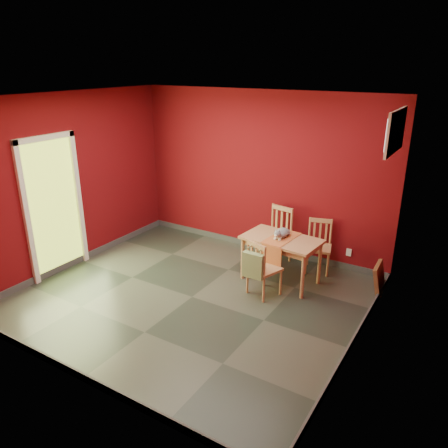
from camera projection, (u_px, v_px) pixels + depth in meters
The scene contains 13 objects.
ground at pixel (192, 297), 6.13m from camera, with size 4.50×4.50×0.00m, color #2D342D.
room_shell at pixel (192, 294), 6.11m from camera, with size 4.50×4.50×4.50m.
doorway at pixel (53, 203), 6.50m from camera, with size 0.06×1.01×2.13m.
window at pixel (395, 131), 5.01m from camera, with size 0.05×0.90×0.50m.
outlet_plate at pixel (349, 252), 6.82m from camera, with size 0.08×0.01×0.12m, color silver.
dining_table at pixel (281, 244), 6.37m from camera, with size 1.16×0.74×0.69m.
table_runner at pixel (278, 244), 6.27m from camera, with size 0.38×0.69×0.34m.
chair_far_left at pixel (276, 234), 7.07m from camera, with size 0.50×0.50×0.92m.
chair_far_right at pixel (319, 245), 6.79m from camera, with size 0.47×0.47×0.82m.
chair_near at pixel (262, 268), 6.04m from camera, with size 0.49×0.49×0.83m.
tote_bag at pixel (253, 265), 5.87m from camera, with size 0.30×0.18×0.42m.
cat at pixel (282, 231), 6.34m from camera, with size 0.19×0.37×0.18m, color slate, non-canonical shape.
picture_frame at pixel (379, 279), 6.17m from camera, with size 0.16×0.44×0.44m.
Camera 1 is at (3.20, -4.34, 3.11)m, focal length 35.00 mm.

